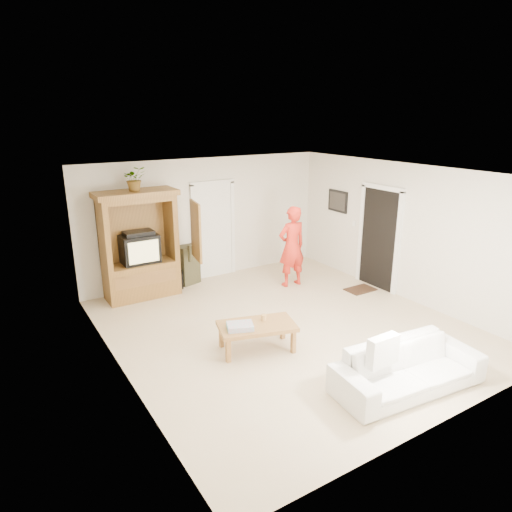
# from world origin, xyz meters

# --- Properties ---
(floor) EXTENTS (6.00, 6.00, 0.00)m
(floor) POSITION_xyz_m (0.00, 0.00, 0.00)
(floor) COLOR tan
(floor) RESTS_ON ground
(ceiling) EXTENTS (6.00, 6.00, 0.00)m
(ceiling) POSITION_xyz_m (0.00, 0.00, 2.60)
(ceiling) COLOR white
(ceiling) RESTS_ON floor
(wall_back) EXTENTS (5.50, 0.00, 5.50)m
(wall_back) POSITION_xyz_m (0.00, 3.00, 1.30)
(wall_back) COLOR silver
(wall_back) RESTS_ON floor
(wall_front) EXTENTS (5.50, 0.00, 5.50)m
(wall_front) POSITION_xyz_m (0.00, -3.00, 1.30)
(wall_front) COLOR silver
(wall_front) RESTS_ON floor
(wall_left) EXTENTS (0.00, 6.00, 6.00)m
(wall_left) POSITION_xyz_m (-2.75, 0.00, 1.30)
(wall_left) COLOR silver
(wall_left) RESTS_ON floor
(wall_right) EXTENTS (0.00, 6.00, 6.00)m
(wall_right) POSITION_xyz_m (2.75, 0.00, 1.30)
(wall_right) COLOR silver
(wall_right) RESTS_ON floor
(armoire) EXTENTS (1.82, 1.14, 2.10)m
(armoire) POSITION_xyz_m (-1.58, 2.66, 0.91)
(armoire) COLOR olive
(armoire) RESTS_ON floor
(door_back) EXTENTS (0.85, 0.05, 2.04)m
(door_back) POSITION_xyz_m (0.15, 2.97, 1.02)
(door_back) COLOR white
(door_back) RESTS_ON floor
(doorway_right) EXTENTS (0.05, 0.90, 2.04)m
(doorway_right) POSITION_xyz_m (2.73, 0.60, 1.02)
(doorway_right) COLOR black
(doorway_right) RESTS_ON floor
(framed_picture) EXTENTS (0.03, 0.60, 0.48)m
(framed_picture) POSITION_xyz_m (2.73, 1.90, 1.60)
(framed_picture) COLOR black
(framed_picture) RESTS_ON wall_right
(doormat) EXTENTS (0.60, 0.40, 0.02)m
(doormat) POSITION_xyz_m (2.30, 0.60, 0.01)
(doormat) COLOR #382316
(doormat) RESTS_ON floor
(plant) EXTENTS (0.42, 0.37, 0.45)m
(plant) POSITION_xyz_m (-1.60, 2.63, 2.33)
(plant) COLOR #4C7238
(plant) RESTS_ON armoire
(man) EXTENTS (0.63, 0.43, 1.69)m
(man) POSITION_xyz_m (1.26, 1.59, 0.85)
(man) COLOR red
(man) RESTS_ON floor
(sofa) EXTENTS (2.11, 1.00, 0.60)m
(sofa) POSITION_xyz_m (0.31, -2.29, 0.30)
(sofa) COLOR white
(sofa) RESTS_ON floor
(coffee_table) EXTENTS (1.28, 0.92, 0.43)m
(coffee_table) POSITION_xyz_m (-0.83, -0.38, 0.37)
(coffee_table) COLOR olive
(coffee_table) RESTS_ON floor
(towel) EXTENTS (0.46, 0.40, 0.08)m
(towel) POSITION_xyz_m (-1.12, -0.38, 0.47)
(towel) COLOR #FA5378
(towel) RESTS_ON coffee_table
(candle) EXTENTS (0.08, 0.08, 0.10)m
(candle) POSITION_xyz_m (-0.67, -0.33, 0.48)
(candle) COLOR tan
(candle) RESTS_ON coffee_table
(backpack_black) EXTENTS (0.33, 0.25, 0.36)m
(backpack_black) POSITION_xyz_m (-0.90, 2.67, 0.18)
(backpack_black) COLOR black
(backpack_black) RESTS_ON floor
(backpack_olive) EXTENTS (0.51, 0.43, 0.83)m
(backpack_olive) POSITION_xyz_m (-0.54, 2.85, 0.41)
(backpack_olive) COLOR #47442B
(backpack_olive) RESTS_ON floor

